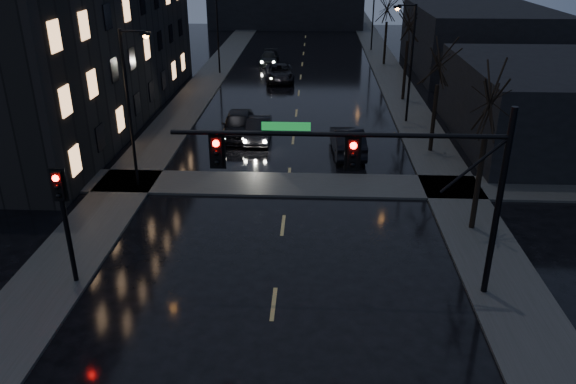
# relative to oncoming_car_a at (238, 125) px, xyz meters

# --- Properties ---
(sidewalk_left) EXTENTS (3.00, 140.00, 0.12)m
(sidewalk_left) POSITION_rel_oncoming_car_a_xyz_m (-4.93, 8.71, -0.79)
(sidewalk_left) COLOR #2D2D2B
(sidewalk_left) RESTS_ON ground
(sidewalk_right) EXTENTS (3.00, 140.00, 0.12)m
(sidewalk_right) POSITION_rel_oncoming_car_a_xyz_m (12.07, 8.71, -0.79)
(sidewalk_right) COLOR #2D2D2B
(sidewalk_right) RESTS_ON ground
(sidewalk_cross) EXTENTS (40.00, 3.00, 0.12)m
(sidewalk_cross) POSITION_rel_oncoming_car_a_xyz_m (3.57, -7.79, -0.79)
(sidewalk_cross) COLOR #2D2D2B
(sidewalk_cross) RESTS_ON ground
(apartment_block) EXTENTS (12.00, 30.00, 12.00)m
(apartment_block) POSITION_rel_oncoming_car_a_xyz_m (-12.93, 3.71, 5.15)
(apartment_block) COLOR black
(apartment_block) RESTS_ON ground
(commercial_right_near) EXTENTS (10.00, 14.00, 5.00)m
(commercial_right_near) POSITION_rel_oncoming_car_a_xyz_m (19.07, -0.29, 1.65)
(commercial_right_near) COLOR black
(commercial_right_near) RESTS_ON ground
(commercial_right_far) EXTENTS (12.00, 18.00, 6.00)m
(commercial_right_far) POSITION_rel_oncoming_car_a_xyz_m (20.57, 21.71, 2.15)
(commercial_right_far) COLOR black
(commercial_right_far) RESTS_ON ground
(signal_mast) EXTENTS (11.11, 0.41, 7.00)m
(signal_mast) POSITION_rel_oncoming_car_a_xyz_m (7.42, -17.29, 4.02)
(signal_mast) COLOR black
(signal_mast) RESTS_ON ground
(signal_pole_left) EXTENTS (0.35, 0.41, 4.53)m
(signal_pole_left) POSITION_rel_oncoming_car_a_xyz_m (-3.93, -17.29, 2.16)
(signal_pole_left) COLOR black
(signal_pole_left) RESTS_ON ground
(tree_near) EXTENTS (3.52, 3.52, 8.08)m
(tree_near) POSITION_rel_oncoming_car_a_xyz_m (11.97, -12.29, 5.37)
(tree_near) COLOR black
(tree_near) RESTS_ON ground
(tree_mid_a) EXTENTS (3.30, 3.30, 7.58)m
(tree_mid_a) POSITION_rel_oncoming_car_a_xyz_m (11.97, -2.29, 4.98)
(tree_mid_a) COLOR black
(tree_mid_a) RESTS_ON ground
(tree_mid_b) EXTENTS (3.74, 3.74, 8.59)m
(tree_mid_b) POSITION_rel_oncoming_car_a_xyz_m (11.97, 9.71, 5.76)
(tree_mid_b) COLOR black
(tree_mid_b) RESTS_ON ground
(tree_far) EXTENTS (3.43, 3.43, 7.88)m
(tree_far) POSITION_rel_oncoming_car_a_xyz_m (11.97, 23.71, 5.21)
(tree_far) COLOR black
(tree_far) RESTS_ON ground
(streetlight_l_near) EXTENTS (1.53, 0.28, 8.00)m
(streetlight_l_near) POSITION_rel_oncoming_car_a_xyz_m (-4.01, -8.29, 3.93)
(streetlight_l_near) COLOR black
(streetlight_l_near) RESTS_ON ground
(streetlight_l_far) EXTENTS (1.53, 0.28, 8.00)m
(streetlight_l_far) POSITION_rel_oncoming_car_a_xyz_m (-4.01, 18.71, 3.93)
(streetlight_l_far) COLOR black
(streetlight_l_far) RESTS_ON ground
(streetlight_r_mid) EXTENTS (1.53, 0.28, 8.00)m
(streetlight_r_mid) POSITION_rel_oncoming_car_a_xyz_m (11.16, 3.71, 3.93)
(streetlight_r_mid) COLOR black
(streetlight_r_mid) RESTS_ON ground
(streetlight_r_far) EXTENTS (1.53, 0.28, 8.00)m
(streetlight_r_far) POSITION_rel_oncoming_car_a_xyz_m (11.16, 31.71, 3.93)
(streetlight_r_far) COLOR black
(streetlight_r_far) RESTS_ON ground
(oncoming_car_a) EXTENTS (2.23, 5.06, 1.69)m
(oncoming_car_a) POSITION_rel_oncoming_car_a_xyz_m (0.00, 0.00, 0.00)
(oncoming_car_a) COLOR black
(oncoming_car_a) RESTS_ON ground
(oncoming_car_b) EXTENTS (1.55, 4.28, 1.40)m
(oncoming_car_b) POSITION_rel_oncoming_car_a_xyz_m (1.34, -0.55, -0.15)
(oncoming_car_b) COLOR black
(oncoming_car_b) RESTS_ON ground
(oncoming_car_c) EXTENTS (3.00, 5.61, 1.50)m
(oncoming_car_c) POSITION_rel_oncoming_car_a_xyz_m (1.68, 16.14, -0.10)
(oncoming_car_c) COLOR black
(oncoming_car_c) RESTS_ON ground
(oncoming_car_d) EXTENTS (1.83, 4.45, 1.29)m
(oncoming_car_d) POSITION_rel_oncoming_car_a_xyz_m (0.18, 23.50, -0.20)
(oncoming_car_d) COLOR black
(oncoming_car_d) RESTS_ON ground
(lead_car) EXTENTS (2.08, 5.09, 1.64)m
(lead_car) POSITION_rel_oncoming_car_a_xyz_m (6.92, -2.80, -0.03)
(lead_car) COLOR black
(lead_car) RESTS_ON ground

